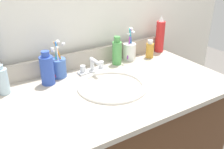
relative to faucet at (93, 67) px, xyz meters
The scene contains 12 objects.
countertop 0.21m from the faucet, 92.87° to the right, with size 1.16×0.63×0.02m, color #B2A899.
backsplash 0.10m from the faucet, 96.10° to the left, with size 1.16×0.02×0.09m, color #B2A899.
back_wall 0.26m from the faucet, 93.72° to the left, with size 2.26×0.04×1.30m, color white.
sink_basin 0.20m from the faucet, 90.00° to the right, with size 0.33×0.33×0.11m.
faucet is the anchor object (origin of this frame).
bottle_spray_red 0.53m from the faucet, ahead, with size 0.06×0.06×0.23m.
bottle_gel_clear 0.45m from the faucet, behind, with size 0.05×0.05×0.14m.
bottle_toner_green 0.18m from the faucet, ahead, with size 0.05×0.05×0.16m.
bottle_oil_amber 0.40m from the faucet, ahead, with size 0.05×0.05×0.11m.
bottle_shampoo_blue 0.25m from the faucet, behind, with size 0.06×0.06×0.17m.
cup_white_ceramic 0.28m from the faucet, 10.30° to the left, with size 0.08×0.08×0.19m.
cup_blue_plastic 0.18m from the faucet, 166.06° to the left, with size 0.08×0.09×0.19m.
Camera 1 is at (-0.54, -0.88, 1.39)m, focal length 39.82 mm.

